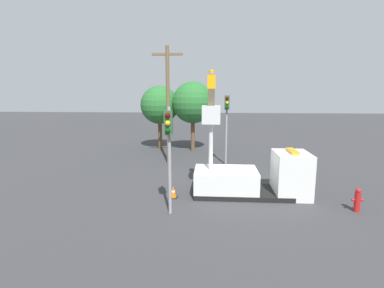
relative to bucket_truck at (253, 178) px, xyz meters
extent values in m
plane|color=#38383A|center=(-0.56, 0.00, -0.92)|extent=(120.00, 120.00, 0.00)
cube|color=black|center=(-0.56, 0.00, -0.80)|extent=(4.94, 2.28, 0.24)
cube|color=silver|center=(-1.41, 0.00, -0.26)|extent=(3.22, 2.22, 1.33)
cube|color=silver|center=(1.92, 0.00, 0.21)|extent=(1.72, 2.22, 2.27)
cube|color=black|center=(2.78, 0.00, 0.67)|extent=(0.03, 1.88, 0.91)
cube|color=orange|center=(1.92, 0.00, 1.42)|extent=(0.36, 1.33, 0.14)
cylinder|color=silver|center=(-2.21, 0.00, 1.65)|extent=(0.22, 0.22, 2.48)
cube|color=silver|center=(-2.21, 0.00, 3.24)|extent=(0.91, 0.91, 0.90)
cube|color=brown|center=(-2.21, 0.00, 4.11)|extent=(0.34, 0.26, 0.84)
cube|color=#F29E0C|center=(-2.21, 0.00, 4.86)|extent=(0.40, 0.26, 0.66)
sphere|color=beige|center=(-2.21, 0.00, 5.30)|extent=(0.23, 0.23, 0.23)
cylinder|color=yellow|center=(-2.21, 0.00, 5.39)|extent=(0.26, 0.26, 0.09)
cylinder|color=gray|center=(-3.95, -2.70, 1.43)|extent=(0.14, 0.14, 4.69)
cube|color=#2D512D|center=(-3.95, -2.91, 3.12)|extent=(0.34, 0.28, 1.00)
sphere|color=#490707|center=(-3.95, -3.09, 3.43)|extent=(0.22, 0.22, 0.22)
sphere|color=gold|center=(-3.95, -3.09, 3.12)|extent=(0.22, 0.22, 0.22)
sphere|color=#083710|center=(-3.95, -3.09, 2.81)|extent=(0.22, 0.22, 0.22)
cylinder|color=gray|center=(-1.14, 6.43, 1.67)|extent=(0.14, 0.14, 5.18)
cube|color=#2D512D|center=(-1.14, 6.22, 3.61)|extent=(0.34, 0.28, 1.00)
sphere|color=#490707|center=(-1.14, 6.03, 3.92)|extent=(0.22, 0.22, 0.22)
sphere|color=gold|center=(-1.14, 6.03, 3.61)|extent=(0.22, 0.22, 0.22)
sphere|color=#083710|center=(-1.14, 6.03, 3.30)|extent=(0.22, 0.22, 0.22)
cylinder|color=red|center=(4.36, -1.95, -0.46)|extent=(0.26, 0.26, 0.91)
sphere|color=red|center=(4.36, -1.95, 0.06)|extent=(0.22, 0.22, 0.22)
cylinder|color=red|center=(4.17, -1.95, -0.37)|extent=(0.12, 0.11, 0.11)
cylinder|color=red|center=(4.55, -1.95, -0.37)|extent=(0.12, 0.11, 0.11)
cube|color=black|center=(-4.08, -0.73, -0.90)|extent=(0.43, 0.43, 0.03)
cone|color=orange|center=(-4.08, -0.73, -0.62)|extent=(0.36, 0.36, 0.60)
cylinder|color=white|center=(-4.08, -0.73, -0.59)|extent=(0.19, 0.19, 0.08)
cylinder|color=brown|center=(-3.91, 11.50, 0.61)|extent=(0.36, 0.36, 3.05)
sphere|color=#286B2D|center=(-3.91, 11.50, 3.42)|extent=(3.67, 3.67, 3.67)
cylinder|color=brown|center=(-7.01, 12.21, 0.51)|extent=(0.36, 0.36, 2.87)
sphere|color=#286B2D|center=(-7.01, 12.21, 3.17)|extent=(3.48, 3.48, 3.48)
cylinder|color=brown|center=(-5.38, 6.54, 3.33)|extent=(0.26, 0.26, 8.49)
cube|color=brown|center=(-5.38, 6.54, 6.97)|extent=(2.20, 0.16, 0.16)
camera|label=1|loc=(-2.12, -15.11, 4.41)|focal=28.00mm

